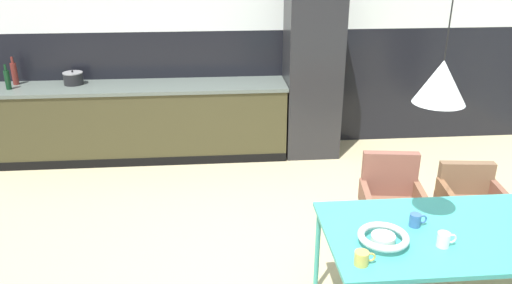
% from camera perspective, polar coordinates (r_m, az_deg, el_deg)
% --- Properties ---
extents(back_wall_splashback_dark, '(7.09, 0.12, 1.45)m').
position_cam_1_polar(back_wall_splashback_dark, '(6.30, 2.00, 6.28)').
color(back_wall_splashback_dark, black).
rests_on(back_wall_splashback_dark, ground).
extents(kitchen_counter, '(3.51, 0.63, 0.89)m').
position_cam_1_polar(kitchen_counter, '(6.07, -13.36, 2.30)').
color(kitchen_counter, '#3A3720').
rests_on(kitchen_counter, ground).
extents(refrigerator_column, '(0.63, 0.60, 1.92)m').
position_cam_1_polar(refrigerator_column, '(5.96, 6.45, 7.59)').
color(refrigerator_column, '#232326').
rests_on(refrigerator_column, ground).
extents(dining_table, '(1.99, 0.90, 0.72)m').
position_cam_1_polar(dining_table, '(3.53, 24.30, -9.69)').
color(dining_table, teal).
rests_on(dining_table, ground).
extents(armchair_far_side, '(0.53, 0.52, 0.70)m').
position_cam_1_polar(armchair_far_side, '(4.53, 23.32, -5.62)').
color(armchair_far_side, brown).
rests_on(armchair_far_side, ground).
extents(armchair_head_of_table, '(0.54, 0.53, 0.83)m').
position_cam_1_polar(armchair_head_of_table, '(4.23, 15.24, -5.62)').
color(armchair_head_of_table, brown).
rests_on(armchair_head_of_table, ground).
extents(fruit_bowl, '(0.31, 0.31, 0.07)m').
position_cam_1_polar(fruit_bowl, '(3.15, 14.40, -10.55)').
color(fruit_bowl, silver).
rests_on(fruit_bowl, dining_table).
extents(mug_short_terracotta, '(0.12, 0.08, 0.09)m').
position_cam_1_polar(mug_short_terracotta, '(3.23, 20.78, -10.44)').
color(mug_short_terracotta, white).
rests_on(mug_short_terracotta, dining_table).
extents(mug_dark_espresso, '(0.12, 0.08, 0.08)m').
position_cam_1_polar(mug_dark_espresso, '(2.94, 12.09, -12.91)').
color(mug_dark_espresso, gold).
rests_on(mug_dark_espresso, dining_table).
extents(mug_tall_blue, '(0.12, 0.07, 0.09)m').
position_cam_1_polar(mug_tall_blue, '(3.38, 17.86, -8.52)').
color(mug_tall_blue, '#335B93').
rests_on(mug_tall_blue, dining_table).
extents(cooking_pot, '(0.22, 0.22, 0.17)m').
position_cam_1_polar(cooking_pot, '(6.16, -20.25, 6.88)').
color(cooking_pot, black).
rests_on(cooking_pot, kitchen_counter).
extents(bottle_oil_tall, '(0.06, 0.06, 0.28)m').
position_cam_1_polar(bottle_oil_tall, '(6.23, -26.65, 6.46)').
color(bottle_oil_tall, '#0F3319').
rests_on(bottle_oil_tall, kitchen_counter).
extents(bottle_vinegar_dark, '(0.07, 0.07, 0.32)m').
position_cam_1_polar(bottle_vinegar_dark, '(6.41, -26.00, 7.12)').
color(bottle_vinegar_dark, maroon).
rests_on(bottle_vinegar_dark, kitchen_counter).
extents(pendant_lamp_over_table_near, '(0.29, 0.29, 1.27)m').
position_cam_1_polar(pendant_lamp_over_table_near, '(2.98, 20.50, 6.50)').
color(pendant_lamp_over_table_near, black).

